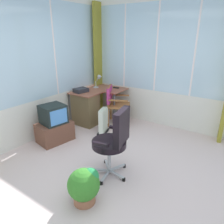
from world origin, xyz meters
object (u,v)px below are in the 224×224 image
object	(u,v)px
office_chair	(114,138)
tv_on_stand	(54,126)
desk_lamp	(99,79)
space_heater	(104,120)
paper_tray	(81,90)
wooden_armchair	(114,100)
tv_remote	(116,88)
potted_plant	(85,185)
desk	(87,107)

from	to	relation	value
office_chair	tv_on_stand	xyz separation A→B (m)	(0.24, 1.55, -0.28)
desk_lamp	tv_on_stand	distance (m)	1.71
desk_lamp	office_chair	world-z (taller)	desk_lamp
office_chair	space_heater	xyz separation A→B (m)	(1.09, 1.00, -0.34)
office_chair	tv_on_stand	distance (m)	1.59
desk_lamp	tv_on_stand	bearing A→B (deg)	-176.34
tv_on_stand	office_chair	bearing A→B (deg)	-98.76
space_heater	desk_lamp	bearing A→B (deg)	41.69
paper_tray	tv_on_stand	world-z (taller)	paper_tray
desk_lamp	wooden_armchair	world-z (taller)	desk_lamp
space_heater	tv_remote	bearing A→B (deg)	16.47
potted_plant	space_heater	bearing A→B (deg)	29.68
tv_on_stand	wooden_armchair	bearing A→B (deg)	-18.27
tv_on_stand	tv_remote	bearing A→B (deg)	-9.52
paper_tray	space_heater	xyz separation A→B (m)	(-0.13, -0.72, -0.53)
office_chair	space_heater	bearing A→B (deg)	42.30
potted_plant	tv_on_stand	bearing A→B (deg)	59.97
paper_tray	wooden_armchair	bearing A→B (deg)	-57.15
paper_tray	office_chair	xyz separation A→B (m)	(-1.22, -1.72, -0.19)
tv_on_stand	space_heater	xyz separation A→B (m)	(0.86, -0.55, -0.06)
desk_lamp	tv_remote	size ratio (longest dim) A/B	2.14
desk	tv_remote	xyz separation A→B (m)	(0.71, -0.34, 0.36)
potted_plant	wooden_armchair	bearing A→B (deg)	25.60
tv_remote	potted_plant	xyz separation A→B (m)	(-2.63, -1.26, -0.51)
wooden_armchair	office_chair	world-z (taller)	office_chair
paper_tray	wooden_armchair	distance (m)	0.78
desk_lamp	office_chair	distance (m)	2.49
tv_remote	wooden_armchair	xyz separation A→B (m)	(-0.35, -0.17, -0.19)
desk_lamp	wooden_armchair	bearing A→B (deg)	-110.06
desk	wooden_armchair	world-z (taller)	wooden_armchair
desk	paper_tray	distance (m)	0.41
paper_tray	office_chair	distance (m)	2.11
space_heater	potted_plant	distance (m)	2.02
tv_remote	office_chair	world-z (taller)	office_chair
desk_lamp	potted_plant	distance (m)	3.07
desk	office_chair	bearing A→B (deg)	-128.29
paper_tray	potted_plant	world-z (taller)	paper_tray
desk_lamp	office_chair	bearing A→B (deg)	-137.94
paper_tray	office_chair	bearing A→B (deg)	-125.42
tv_remote	space_heater	distance (m)	1.04
desk	office_chair	size ratio (longest dim) A/B	1.12
desk	potted_plant	bearing A→B (deg)	-140.15
desk_lamp	space_heater	world-z (taller)	desk_lamp
office_chair	wooden_armchair	bearing A→B (deg)	33.87
potted_plant	tv_remote	bearing A→B (deg)	25.55
desk	tv_remote	bearing A→B (deg)	-25.84
tv_remote	space_heater	xyz separation A→B (m)	(-0.88, -0.26, -0.49)
tv_remote	paper_tray	bearing A→B (deg)	136.11
paper_tray	space_heater	size ratio (longest dim) A/B	0.56
desk	desk_lamp	size ratio (longest dim) A/B	3.65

